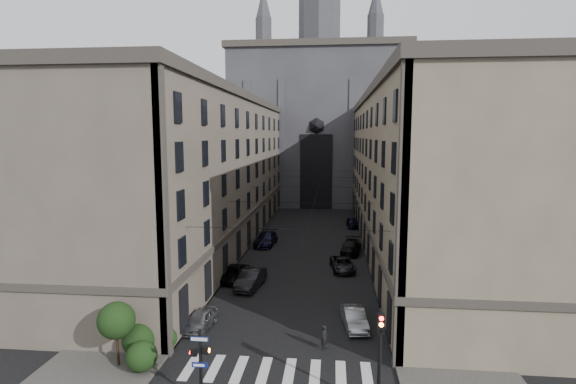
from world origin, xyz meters
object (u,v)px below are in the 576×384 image
(car_left_far, at_px, (266,239))
(car_right_midfar, at_px, (351,247))
(car_right_near, at_px, (354,318))
(pedestrian, at_px, (325,337))
(car_left_midfar, at_px, (234,273))
(car_left_midnear, at_px, (251,279))
(car_right_far, at_px, (353,223))
(traffic_light_right, at_px, (380,347))
(pedestrian_signal_left, at_px, (200,361))
(car_left_near, at_px, (200,320))
(car_right_midnear, at_px, (343,264))
(gothic_tower, at_px, (319,116))

(car_left_far, relative_size, car_right_midfar, 1.06)
(car_right_near, height_order, car_right_midfar, car_right_midfar)
(pedestrian, bearing_deg, car_left_midfar, 58.34)
(car_left_midnear, relative_size, car_right_far, 1.15)
(traffic_light_right, distance_m, car_right_midfar, 30.60)
(pedestrian_signal_left, relative_size, car_left_near, 1.02)
(car_right_far, bearing_deg, car_left_midnear, -114.12)
(car_left_midnear, xyz_separation_m, car_right_midfar, (9.57, 13.10, -0.07))
(car_left_midfar, relative_size, car_right_midnear, 1.01)
(pedestrian_signal_left, height_order, car_right_midfar, pedestrian_signal_left)
(pedestrian_signal_left, distance_m, car_left_midnear, 17.89)
(car_right_midnear, bearing_deg, pedestrian_signal_left, -115.37)
(car_left_far, bearing_deg, pedestrian_signal_left, -82.81)
(pedestrian, bearing_deg, gothic_tower, 26.65)
(pedestrian_signal_left, relative_size, car_right_midnear, 0.83)
(car_left_midnear, xyz_separation_m, car_left_far, (-0.97, 15.89, -0.02))
(car_left_near, relative_size, car_right_far, 0.91)
(gothic_tower, relative_size, car_left_far, 10.51)
(car_right_near, xyz_separation_m, pedestrian, (-2.07, -3.63, 0.13))
(car_left_midnear, height_order, car_left_far, car_left_midnear)
(pedestrian_signal_left, relative_size, car_right_midfar, 0.76)
(car_left_midfar, xyz_separation_m, car_right_far, (12.40, 26.03, 0.07))
(car_right_far, xyz_separation_m, pedestrian, (-3.46, -39.27, 0.09))
(pedestrian_signal_left, relative_size, traffic_light_right, 0.77)
(traffic_light_right, xyz_separation_m, car_left_midnear, (-9.80, 17.40, -2.46))
(car_right_near, distance_m, car_right_far, 35.66)
(traffic_light_right, relative_size, car_right_near, 1.24)
(gothic_tower, bearing_deg, traffic_light_right, -85.62)
(car_right_midfar, bearing_deg, car_left_near, -110.05)
(pedestrian_signal_left, distance_m, car_right_midnear, 25.17)
(car_left_far, xyz_separation_m, car_right_near, (9.98, -23.57, -0.11))
(car_right_midfar, height_order, pedestrian, pedestrian)
(pedestrian_signal_left, relative_size, car_left_midfar, 0.83)
(pedestrian_signal_left, relative_size, car_right_near, 0.95)
(car_right_midfar, bearing_deg, car_left_midnear, -118.59)
(traffic_light_right, relative_size, car_right_far, 1.20)
(pedestrian_signal_left, xyz_separation_m, pedestrian, (6.26, 6.50, -1.49))
(traffic_light_right, bearing_deg, car_right_near, 94.66)
(car_right_midnear, bearing_deg, car_right_midfar, 73.45)
(pedestrian, bearing_deg, pedestrian_signal_left, 160.40)
(car_left_far, xyz_separation_m, pedestrian, (7.91, -27.21, 0.03))
(gothic_tower, xyz_separation_m, car_right_midfar, (5.37, -42.55, -17.04))
(gothic_tower, distance_m, car_right_midnear, 52.61)
(car_right_near, distance_m, car_right_midfar, 20.79)
(car_left_near, xyz_separation_m, car_left_midfar, (0.00, 10.95, 0.00))
(gothic_tower, distance_m, traffic_light_right, 74.67)
(car_left_midfar, height_order, car_right_midfar, car_right_midfar)
(car_left_midfar, distance_m, car_right_far, 28.83)
(car_left_midfar, distance_m, pedestrian, 15.98)
(pedestrian_signal_left, height_order, car_left_near, pedestrian_signal_left)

